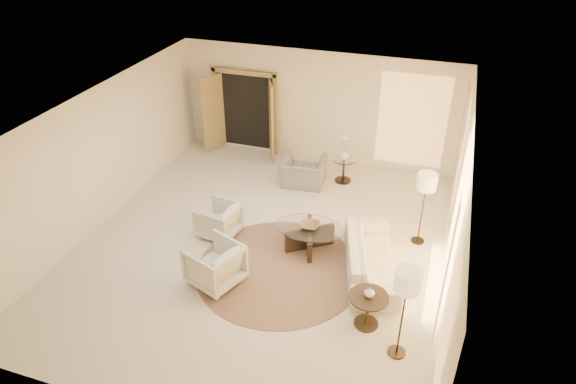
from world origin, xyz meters
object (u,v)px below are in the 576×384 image
(armchair_right, at_px, (215,263))
(bowl, at_px, (310,225))
(accent_chair, at_px, (303,168))
(floor_lamp_far, at_px, (407,285))
(end_table, at_px, (368,305))
(side_vase, at_px, (344,155))
(floor_lamp_near, at_px, (427,185))
(coffee_table, at_px, (310,235))
(end_vase, at_px, (369,292))
(sofa, at_px, (371,258))
(side_table, at_px, (344,168))
(armchair_left, at_px, (218,219))

(armchair_right, distance_m, bowl, 1.98)
(accent_chair, bearing_deg, floor_lamp_far, 116.44)
(armchair_right, distance_m, end_table, 2.78)
(end_table, distance_m, side_vase, 4.66)
(floor_lamp_near, distance_m, floor_lamp_far, 2.99)
(end_table, height_order, floor_lamp_near, floor_lamp_near)
(coffee_table, distance_m, floor_lamp_far, 3.10)
(accent_chair, distance_m, coffee_table, 2.48)
(bowl, height_order, end_vase, end_vase)
(floor_lamp_far, height_order, bowl, floor_lamp_far)
(sofa, xyz_separation_m, accent_chair, (-2.09, 2.68, 0.13))
(side_table, xyz_separation_m, floor_lamp_far, (1.97, -4.88, 1.02))
(coffee_table, xyz_separation_m, end_table, (1.45, -1.66, 0.10))
(end_table, height_order, end_vase, end_vase)
(floor_lamp_near, bearing_deg, end_vase, -102.37)
(armchair_left, height_order, side_vase, side_vase)
(coffee_table, bearing_deg, bowl, -26.57)
(floor_lamp_far, xyz_separation_m, side_vase, (-1.97, 4.88, -0.68))
(end_table, bearing_deg, accent_chair, 119.66)
(accent_chair, relative_size, bowl, 2.76)
(accent_chair, relative_size, end_table, 1.60)
(accent_chair, relative_size, floor_lamp_far, 0.63)
(coffee_table, bearing_deg, floor_lamp_near, 23.75)
(accent_chair, bearing_deg, coffee_table, 103.47)
(end_vase, bearing_deg, end_table, 153.43)
(accent_chair, xyz_separation_m, coffee_table, (0.83, -2.33, -0.14))
(coffee_table, bearing_deg, floor_lamp_far, -46.49)
(side_vase, bearing_deg, floor_lamp_far, -68.05)
(armchair_right, distance_m, side_vase, 4.47)
(end_table, distance_m, floor_lamp_near, 2.76)
(armchair_left, bearing_deg, sofa, 94.02)
(accent_chair, bearing_deg, armchair_right, 76.51)
(bowl, bearing_deg, end_table, -49.01)
(sofa, height_order, accent_chair, accent_chair)
(sofa, bearing_deg, floor_lamp_near, -46.16)
(side_table, bearing_deg, armchair_left, -123.36)
(armchair_left, height_order, bowl, armchair_left)
(armchair_right, distance_m, side_table, 4.46)
(armchair_right, relative_size, bowl, 2.32)
(side_table, bearing_deg, coffee_table, -90.77)
(armchair_right, height_order, end_table, armchair_right)
(end_table, bearing_deg, armchair_left, 155.29)
(side_table, relative_size, bowl, 1.60)
(end_table, xyz_separation_m, floor_lamp_near, (0.56, 2.55, 0.90))
(side_vase, bearing_deg, bowl, -90.77)
(bowl, bearing_deg, side_vase, 89.23)
(sofa, xyz_separation_m, armchair_left, (-3.14, 0.21, 0.06))
(end_vase, relative_size, side_vase, 0.75)
(coffee_table, distance_m, end_vase, 2.24)
(side_vase, bearing_deg, accent_chair, -152.99)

